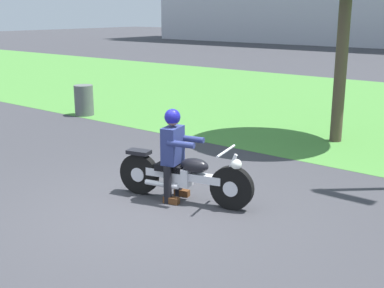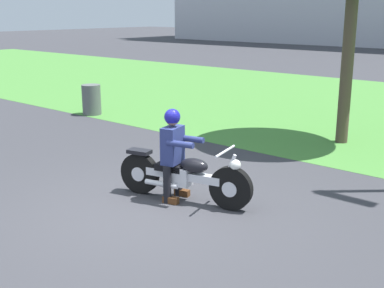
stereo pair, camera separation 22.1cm
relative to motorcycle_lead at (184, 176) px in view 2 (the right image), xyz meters
name	(u,v)px [view 2 (the right image)]	position (x,y,z in m)	size (l,w,h in m)	color
ground	(150,211)	(-0.11, -0.62, -0.39)	(120.00, 120.00, 0.00)	#38383D
motorcycle_lead	(184,176)	(0.00, 0.00, 0.00)	(2.16, 0.80, 0.88)	black
rider_lead	(174,147)	(-0.16, -0.04, 0.43)	(0.62, 0.55, 1.40)	black
trash_can	(92,100)	(-6.26, 3.28, 0.02)	(0.51, 0.51, 0.83)	#595E5B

